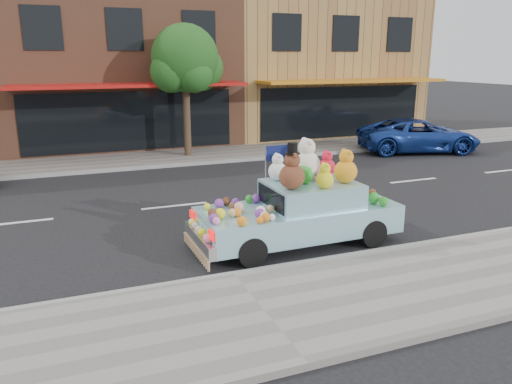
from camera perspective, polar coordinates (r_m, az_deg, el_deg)
name	(u,v)px	position (r m, az deg, el deg)	size (l,w,h in m)	color
ground	(175,206)	(13.86, -9.29, -1.59)	(120.00, 120.00, 0.00)	black
near_sidewalk	(264,314)	(8.05, 0.97, -13.73)	(60.00, 3.00, 0.12)	gray
far_sidewalk	(138,160)	(20.08, -13.30, 3.59)	(60.00, 3.00, 0.12)	gray
near_kerb	(233,276)	(9.30, -2.59, -9.53)	(60.00, 0.12, 0.13)	gray
far_kerb	(145,167)	(18.62, -12.61, 2.75)	(60.00, 0.12, 0.13)	gray
storefront_mid	(116,64)	(25.13, -15.71, 13.92)	(10.00, 9.80, 7.30)	brown
storefront_right	(306,63)	(28.03, 5.73, 14.47)	(10.00, 9.80, 7.30)	olive
street_tree	(185,64)	(20.13, -8.07, 14.29)	(3.00, 2.70, 5.22)	#38281C
car_blue	(419,136)	(22.57, 18.11, 6.15)	(2.34, 5.07, 1.41)	navy
art_car	(300,208)	(10.80, 5.06, -1.84)	(4.51, 1.84, 2.31)	black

